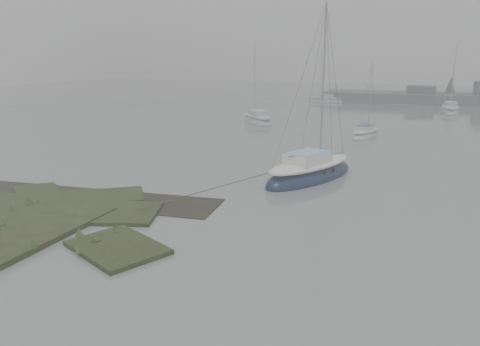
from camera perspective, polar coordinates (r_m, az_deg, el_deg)
name	(u,v)px	position (r m, az deg, el deg)	size (l,w,h in m)	color
ground	(304,129)	(45.24, 7.83, 5.33)	(160.00, 160.00, 0.00)	slate
sailboat_main	(310,173)	(26.82, 8.51, -0.02)	(5.04, 7.69, 10.35)	#0C1632
sailboat_white	(365,134)	(41.85, 15.04, 4.57)	(2.59, 5.01, 6.75)	silver
sailboat_far_a	(257,120)	(49.07, 2.10, 6.45)	(5.43, 5.88, 8.52)	#A2A6AB
sailboat_far_b	(450,111)	(63.26, 24.24, 6.96)	(2.08, 6.30, 8.88)	#9EA4A8
sailboat_far_c	(325,101)	(72.04, 10.29, 8.67)	(5.88, 3.07, 7.91)	#B7BBC2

